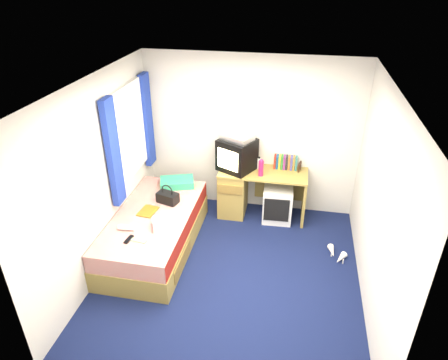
% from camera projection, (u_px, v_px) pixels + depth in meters
% --- Properties ---
extents(ground, '(3.40, 3.40, 0.00)m').
position_uv_depth(ground, '(230.00, 273.00, 5.07)').
color(ground, '#0C1438').
rests_on(ground, ground).
extents(room_shell, '(3.40, 3.40, 3.40)m').
position_uv_depth(room_shell, '(231.00, 172.00, 4.37)').
color(room_shell, white).
rests_on(room_shell, ground).
extents(bed, '(1.01, 2.00, 0.54)m').
position_uv_depth(bed, '(155.00, 231.00, 5.42)').
color(bed, '#A28B43').
rests_on(bed, ground).
extents(pillow, '(0.56, 0.45, 0.11)m').
position_uv_depth(pillow, '(177.00, 183.00, 5.93)').
color(pillow, teal).
rests_on(pillow, bed).
extents(desk, '(1.30, 0.55, 0.75)m').
position_uv_depth(desk, '(245.00, 190.00, 6.12)').
color(desk, '#A28B43').
rests_on(desk, ground).
extents(storage_cube, '(0.45, 0.45, 0.54)m').
position_uv_depth(storage_cube, '(277.00, 204.00, 6.02)').
color(storage_cube, silver).
rests_on(storage_cube, ground).
extents(crt_tv, '(0.62, 0.61, 0.47)m').
position_uv_depth(crt_tv, '(237.00, 155.00, 5.86)').
color(crt_tv, black).
rests_on(crt_tv, desk).
extents(vcr, '(0.52, 0.46, 0.08)m').
position_uv_depth(vcr, '(237.00, 137.00, 5.73)').
color(vcr, silver).
rests_on(vcr, crt_tv).
extents(book_row, '(0.34, 0.13, 0.20)m').
position_uv_depth(book_row, '(286.00, 162.00, 5.95)').
color(book_row, maroon).
rests_on(book_row, desk).
extents(picture_frame, '(0.05, 0.12, 0.14)m').
position_uv_depth(picture_frame, '(300.00, 167.00, 5.89)').
color(picture_frame, black).
rests_on(picture_frame, desk).
extents(pink_water_bottle, '(0.08, 0.08, 0.23)m').
position_uv_depth(pink_water_bottle, '(261.00, 168.00, 5.73)').
color(pink_water_bottle, '#D51E53').
rests_on(pink_water_bottle, desk).
extents(aerosol_can, '(0.06, 0.06, 0.18)m').
position_uv_depth(aerosol_can, '(259.00, 164.00, 5.94)').
color(aerosol_can, silver).
rests_on(aerosol_can, desk).
extents(handbag, '(0.33, 0.24, 0.28)m').
position_uv_depth(handbag, '(168.00, 197.00, 5.51)').
color(handbag, black).
rests_on(handbag, bed).
extents(towel, '(0.36, 0.34, 0.10)m').
position_uv_depth(towel, '(165.00, 223.00, 5.01)').
color(towel, white).
rests_on(towel, bed).
extents(magazine, '(0.24, 0.31, 0.01)m').
position_uv_depth(magazine, '(148.00, 211.00, 5.33)').
color(magazine, gold).
rests_on(magazine, bed).
extents(water_bottle, '(0.21, 0.09, 0.07)m').
position_uv_depth(water_bottle, '(126.00, 228.00, 4.96)').
color(water_bottle, silver).
rests_on(water_bottle, bed).
extents(colour_swatch_fan, '(0.23, 0.09, 0.01)m').
position_uv_depth(colour_swatch_fan, '(138.00, 240.00, 4.77)').
color(colour_swatch_fan, gold).
rests_on(colour_swatch_fan, bed).
extents(remote_control, '(0.07, 0.17, 0.02)m').
position_uv_depth(remote_control, '(129.00, 239.00, 4.79)').
color(remote_control, black).
rests_on(remote_control, bed).
extents(window_assembly, '(0.11, 1.42, 1.40)m').
position_uv_depth(window_assembly, '(131.00, 134.00, 5.42)').
color(window_assembly, silver).
rests_on(window_assembly, room_shell).
extents(white_heels, '(0.26, 0.36, 0.09)m').
position_uv_depth(white_heels, '(336.00, 255.00, 5.32)').
color(white_heels, white).
rests_on(white_heels, ground).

